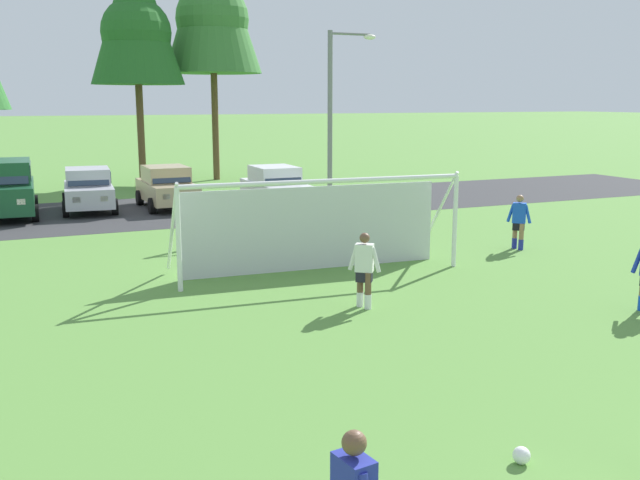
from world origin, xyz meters
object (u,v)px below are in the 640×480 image
object	(u,v)px
soccer_ball	(522,455)
player_defender_far	(364,270)
soccer_goal	(316,222)
parked_car_slot_center	(276,187)
player_winger_right	(519,222)
street_lamp	(335,123)
parked_car_slot_center_left	(167,187)
parked_car_slot_far_left	(7,188)
parked_car_slot_left	(89,189)

from	to	relation	value
soccer_ball	player_defender_far	distance (m)	6.93
soccer_goal	parked_car_slot_center	world-z (taller)	soccer_goal
parked_car_slot_center	player_winger_right	bearing A→B (deg)	-70.48
player_defender_far	street_lamp	xyz separation A→B (m)	(4.37, 11.04, 2.74)
soccer_ball	player_defender_far	world-z (taller)	player_defender_far
parked_car_slot_center	soccer_ball	bearing A→B (deg)	-102.04
soccer_ball	parked_car_slot_center_left	distance (m)	22.95
soccer_ball	soccer_goal	xyz separation A→B (m)	(1.66, 10.28, 1.18)
parked_car_slot_center	player_defender_far	bearing A→B (deg)	-102.66
soccer_goal	parked_car_slot_far_left	size ratio (longest dim) A/B	1.61
player_winger_right	parked_car_slot_center_left	size ratio (longest dim) A/B	0.39
player_winger_right	parked_car_slot_left	size ratio (longest dim) A/B	0.38
parked_car_slot_left	parked_car_slot_far_left	bearing A→B (deg)	-173.41
soccer_ball	parked_car_slot_center_left	size ratio (longest dim) A/B	0.05
parked_car_slot_center	street_lamp	bearing A→B (deg)	-70.65
parked_car_slot_center_left	player_defender_far	bearing A→B (deg)	-86.89
player_winger_right	street_lamp	bearing A→B (deg)	109.60
parked_car_slot_center_left	street_lamp	bearing A→B (deg)	-44.25
soccer_ball	parked_car_slot_center	distance (m)	21.60
parked_car_slot_left	soccer_goal	bearing A→B (deg)	-71.70
parked_car_slot_center_left	parked_car_slot_center	size ratio (longest dim) A/B	1.00
player_defender_far	parked_car_slot_far_left	bearing A→B (deg)	113.16
player_defender_far	parked_car_slot_far_left	distance (m)	17.62
player_winger_right	parked_car_slot_center	size ratio (longest dim) A/B	0.39
parked_car_slot_far_left	parked_car_slot_left	xyz separation A→B (m)	(2.99, 0.35, -0.24)
soccer_ball	parked_car_slot_far_left	bearing A→B (deg)	103.81
player_defender_far	player_winger_right	world-z (taller)	same
parked_car_slot_center	parked_car_slot_center_left	bearing A→B (deg)	155.96
parked_car_slot_far_left	soccer_goal	bearing A→B (deg)	-60.08
soccer_ball	parked_car_slot_left	xyz separation A→B (m)	(-2.66, 23.32, 0.77)
street_lamp	player_defender_far	bearing A→B (deg)	-111.60
parked_car_slot_left	parked_car_slot_center	bearing A→B (deg)	-17.21
parked_car_slot_far_left	parked_car_slot_center_left	world-z (taller)	parked_car_slot_far_left
parked_car_slot_center_left	street_lamp	world-z (taller)	street_lamp
soccer_ball	parked_car_slot_far_left	xyz separation A→B (m)	(-5.65, 22.98, 1.00)
player_winger_right	soccer_goal	bearing A→B (deg)	-178.94
soccer_ball	player_winger_right	distance (m)	13.33
player_defender_far	parked_car_slot_center	bearing A→B (deg)	77.34
soccer_goal	street_lamp	world-z (taller)	street_lamp
soccer_ball	parked_car_slot_center_left	bearing A→B (deg)	88.99
player_defender_far	parked_car_slot_left	size ratio (longest dim) A/B	0.38
soccer_ball	player_winger_right	size ratio (longest dim) A/B	0.13
player_defender_far	street_lamp	size ratio (longest dim) A/B	0.24
parked_car_slot_left	parked_car_slot_center	size ratio (longest dim) A/B	1.03
soccer_goal	parked_car_slot_far_left	bearing A→B (deg)	119.92
street_lamp	parked_car_slot_far_left	bearing A→B (deg)	155.47
parked_car_slot_center_left	parked_car_slot_center	xyz separation A→B (m)	(4.10, -1.83, 0.00)
player_defender_far	parked_car_slot_left	distance (m)	17.01
soccer_goal	parked_car_slot_far_left	world-z (taller)	soccer_goal
parked_car_slot_far_left	player_winger_right	bearing A→B (deg)	-42.04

